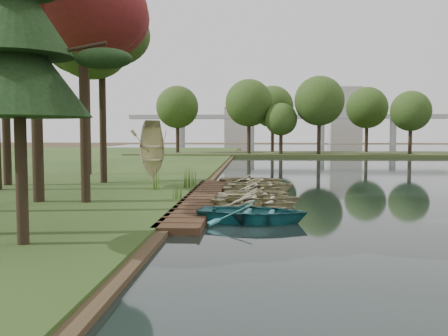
# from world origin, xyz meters

# --- Properties ---
(ground) EXTENTS (300.00, 300.00, 0.00)m
(ground) POSITION_xyz_m (0.00, 0.00, 0.00)
(ground) COLOR #3D2F1D
(boardwalk) EXTENTS (1.60, 16.00, 0.30)m
(boardwalk) POSITION_xyz_m (-1.60, 0.00, 0.15)
(boardwalk) COLOR #382315
(boardwalk) RESTS_ON ground
(peninsula) EXTENTS (50.00, 14.00, 0.45)m
(peninsula) POSITION_xyz_m (8.00, 50.00, 0.23)
(peninsula) COLOR #36411D
(peninsula) RESTS_ON ground
(far_trees) EXTENTS (45.60, 5.60, 8.80)m
(far_trees) POSITION_xyz_m (4.67, 50.00, 6.43)
(far_trees) COLOR black
(far_trees) RESTS_ON peninsula
(bridge) EXTENTS (95.90, 4.00, 8.60)m
(bridge) POSITION_xyz_m (12.31, 120.00, 7.08)
(bridge) COLOR #A5A5A0
(bridge) RESTS_ON ground
(building_a) EXTENTS (10.00, 8.00, 18.00)m
(building_a) POSITION_xyz_m (30.00, 140.00, 9.00)
(building_a) COLOR #A5A5A0
(building_a) RESTS_ON ground
(building_b) EXTENTS (8.00, 8.00, 12.00)m
(building_b) POSITION_xyz_m (-5.00, 145.00, 6.00)
(building_b) COLOR #A5A5A0
(building_b) RESTS_ON ground
(rowboat_0) EXTENTS (4.42, 3.46, 0.83)m
(rowboat_0) POSITION_xyz_m (0.87, -5.36, 0.47)
(rowboat_0) COLOR teal
(rowboat_0) RESTS_ON water
(rowboat_1) EXTENTS (3.04, 2.22, 0.62)m
(rowboat_1) POSITION_xyz_m (0.77, -3.82, 0.36)
(rowboat_1) COLOR beige
(rowboat_1) RESTS_ON water
(rowboat_2) EXTENTS (4.35, 3.71, 0.76)m
(rowboat_2) POSITION_xyz_m (0.92, -2.35, 0.43)
(rowboat_2) COLOR beige
(rowboat_2) RESTS_ON water
(rowboat_3) EXTENTS (4.20, 3.30, 0.79)m
(rowboat_3) POSITION_xyz_m (1.09, -1.00, 0.44)
(rowboat_3) COLOR beige
(rowboat_3) RESTS_ON water
(rowboat_4) EXTENTS (3.86, 3.02, 0.73)m
(rowboat_4) POSITION_xyz_m (0.93, 0.42, 0.41)
(rowboat_4) COLOR beige
(rowboat_4) RESTS_ON water
(rowboat_5) EXTENTS (3.33, 2.54, 0.64)m
(rowboat_5) POSITION_xyz_m (0.97, 1.55, 0.37)
(rowboat_5) COLOR beige
(rowboat_5) RESTS_ON water
(rowboat_6) EXTENTS (3.36, 2.49, 0.67)m
(rowboat_6) POSITION_xyz_m (0.83, 3.34, 0.39)
(rowboat_6) COLOR beige
(rowboat_6) RESTS_ON water
(rowboat_7) EXTENTS (3.86, 2.82, 0.78)m
(rowboat_7) POSITION_xyz_m (1.27, 4.54, 0.44)
(rowboat_7) COLOR beige
(rowboat_7) RESTS_ON water
(rowboat_8) EXTENTS (4.11, 3.52, 0.72)m
(rowboat_8) POSITION_xyz_m (1.19, 6.21, 0.41)
(rowboat_8) COLOR beige
(rowboat_8) RESTS_ON water
(rowboat_9) EXTENTS (4.22, 3.24, 0.81)m
(rowboat_9) POSITION_xyz_m (0.73, 7.52, 0.46)
(rowboat_9) COLOR beige
(rowboat_9) RESTS_ON water
(stored_rowboat) EXTENTS (4.63, 4.62, 0.79)m
(stored_rowboat) POSITION_xyz_m (-5.54, 7.57, 0.70)
(stored_rowboat) COLOR beige
(stored_rowboat) RESTS_ON bank
(tree_2) EXTENTS (4.43, 4.43, 10.21)m
(tree_2) POSITION_xyz_m (-6.43, -2.27, 8.56)
(tree_2) COLOR black
(tree_2) RESTS_ON bank
(tree_4) EXTENTS (4.48, 4.48, 10.41)m
(tree_4) POSITION_xyz_m (-8.24, 6.23, 8.73)
(tree_4) COLOR black
(tree_4) RESTS_ON bank
(tree_6) EXTENTS (3.95, 3.95, 13.38)m
(tree_6) POSITION_xyz_m (-11.29, 12.41, 11.72)
(tree_6) COLOR black
(tree_6) RESTS_ON bank
(pine_tree) EXTENTS (3.80, 3.80, 8.54)m
(pine_tree) POSITION_xyz_m (-5.34, -10.50, 5.78)
(pine_tree) COLOR black
(pine_tree) RESTS_ON bank
(reeds_0) EXTENTS (0.60, 0.60, 0.91)m
(reeds_0) POSITION_xyz_m (-2.60, -0.86, 0.76)
(reeds_0) COLOR #3F661E
(reeds_0) RESTS_ON bank
(reeds_1) EXTENTS (0.60, 0.60, 1.11)m
(reeds_1) POSITION_xyz_m (-4.37, 2.69, 0.86)
(reeds_1) COLOR #3F661E
(reeds_1) RESTS_ON bank
(reeds_2) EXTENTS (0.60, 0.60, 0.91)m
(reeds_2) POSITION_xyz_m (-2.60, 4.44, 0.75)
(reeds_2) COLOR #3F661E
(reeds_2) RESTS_ON bank
(reeds_3) EXTENTS (0.60, 0.60, 1.09)m
(reeds_3) POSITION_xyz_m (-2.76, 3.85, 0.85)
(reeds_3) COLOR #3F661E
(reeds_3) RESTS_ON bank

